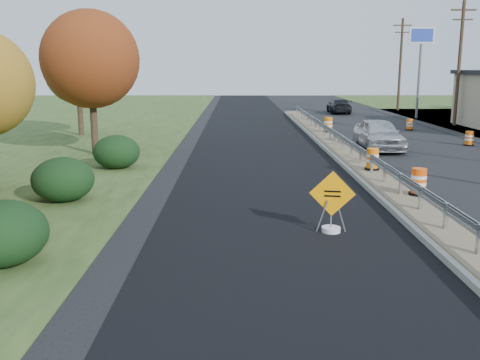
{
  "coord_description": "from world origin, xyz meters",
  "views": [
    {
      "loc": [
        -5.63,
        -17.75,
        4.48
      ],
      "look_at": [
        -5.51,
        -1.78,
        1.1
      ],
      "focal_mm": 40.0,
      "sensor_mm": 36.0,
      "label": 1
    }
  ],
  "objects_px": {
    "barrel_median_near": "(419,182)",
    "barrel_shoulder_near": "(469,139)",
    "barrel_shoulder_mid": "(410,125)",
    "car_silver": "(379,134)",
    "car_dark_far": "(339,106)",
    "barrel_median_mid": "(372,159)",
    "barrel_median_far": "(328,125)",
    "caution_sign": "(331,217)"
  },
  "relations": [
    {
      "from": "barrel_shoulder_mid",
      "to": "car_dark_far",
      "type": "height_order",
      "value": "car_dark_far"
    },
    {
      "from": "barrel_shoulder_mid",
      "to": "car_dark_far",
      "type": "bearing_deg",
      "value": 99.3
    },
    {
      "from": "barrel_median_near",
      "to": "barrel_shoulder_near",
      "type": "xyz_separation_m",
      "value": [
        7.4,
        13.19,
        -0.26
      ]
    },
    {
      "from": "barrel_median_far",
      "to": "car_dark_far",
      "type": "bearing_deg",
      "value": 77.06
    },
    {
      "from": "caution_sign",
      "to": "barrel_shoulder_mid",
      "type": "distance_m",
      "value": 26.51
    },
    {
      "from": "barrel_median_near",
      "to": "car_silver",
      "type": "distance_m",
      "value": 11.89
    },
    {
      "from": "barrel_median_mid",
      "to": "barrel_shoulder_mid",
      "type": "height_order",
      "value": "barrel_median_mid"
    },
    {
      "from": "barrel_shoulder_near",
      "to": "barrel_median_far",
      "type": "bearing_deg",
      "value": 146.82
    },
    {
      "from": "barrel_median_near",
      "to": "car_dark_far",
      "type": "bearing_deg",
      "value": 83.51
    },
    {
      "from": "barrel_median_near",
      "to": "barrel_median_far",
      "type": "bearing_deg",
      "value": 90.0
    },
    {
      "from": "car_dark_far",
      "to": "barrel_median_far",
      "type": "bearing_deg",
      "value": 79.46
    },
    {
      "from": "barrel_shoulder_near",
      "to": "car_dark_far",
      "type": "relative_size",
      "value": 0.17
    },
    {
      "from": "barrel_median_mid",
      "to": "barrel_shoulder_near",
      "type": "distance_m",
      "value": 11.64
    },
    {
      "from": "caution_sign",
      "to": "barrel_median_near",
      "type": "relative_size",
      "value": 1.89
    },
    {
      "from": "barrel_median_far",
      "to": "barrel_median_near",
      "type": "bearing_deg",
      "value": -90.0
    },
    {
      "from": "barrel_shoulder_mid",
      "to": "car_silver",
      "type": "relative_size",
      "value": 0.16
    },
    {
      "from": "caution_sign",
      "to": "barrel_median_near",
      "type": "xyz_separation_m",
      "value": [
        3.55,
        3.45,
        0.23
      ]
    },
    {
      "from": "barrel_median_near",
      "to": "car_silver",
      "type": "xyz_separation_m",
      "value": [
        1.73,
        11.76,
        0.18
      ]
    },
    {
      "from": "barrel_median_mid",
      "to": "barrel_shoulder_near",
      "type": "bearing_deg",
      "value": 47.75
    },
    {
      "from": "barrel_shoulder_near",
      "to": "barrel_shoulder_mid",
      "type": "bearing_deg",
      "value": 96.88
    },
    {
      "from": "barrel_shoulder_near",
      "to": "car_silver",
      "type": "relative_size",
      "value": 0.17
    },
    {
      "from": "barrel_median_near",
      "to": "barrel_shoulder_mid",
      "type": "relative_size",
      "value": 1.14
    },
    {
      "from": "barrel_median_mid",
      "to": "car_silver",
      "type": "distance_m",
      "value": 7.49
    },
    {
      "from": "barrel_median_far",
      "to": "barrel_median_mid",
      "type": "bearing_deg",
      "value": -91.78
    },
    {
      "from": "barrel_median_far",
      "to": "barrel_shoulder_mid",
      "type": "distance_m",
      "value": 7.15
    },
    {
      "from": "caution_sign",
      "to": "car_silver",
      "type": "height_order",
      "value": "caution_sign"
    },
    {
      "from": "barrel_median_near",
      "to": "barrel_shoulder_mid",
      "type": "xyz_separation_m",
      "value": [
        6.45,
        21.11,
        -0.28
      ]
    },
    {
      "from": "barrel_median_far",
      "to": "car_silver",
      "type": "xyz_separation_m",
      "value": [
        1.73,
        -6.28,
        0.15
      ]
    },
    {
      "from": "barrel_median_mid",
      "to": "car_silver",
      "type": "relative_size",
      "value": 0.18
    },
    {
      "from": "barrel_median_near",
      "to": "car_silver",
      "type": "height_order",
      "value": "car_silver"
    },
    {
      "from": "barrel_shoulder_near",
      "to": "barrel_shoulder_mid",
      "type": "distance_m",
      "value": 7.97
    },
    {
      "from": "barrel_median_mid",
      "to": "car_dark_far",
      "type": "bearing_deg",
      "value": 81.81
    },
    {
      "from": "barrel_median_mid",
      "to": "car_silver",
      "type": "xyz_separation_m",
      "value": [
        2.15,
        7.18,
        0.19
      ]
    },
    {
      "from": "car_silver",
      "to": "barrel_shoulder_mid",
      "type": "bearing_deg",
      "value": 62.02
    },
    {
      "from": "barrel_median_mid",
      "to": "barrel_shoulder_mid",
      "type": "xyz_separation_m",
      "value": [
        6.87,
        16.53,
        -0.28
      ]
    },
    {
      "from": "barrel_shoulder_mid",
      "to": "car_silver",
      "type": "xyz_separation_m",
      "value": [
        -4.72,
        -9.35,
        0.47
      ]
    },
    {
      "from": "barrel_shoulder_near",
      "to": "barrel_shoulder_mid",
      "type": "height_order",
      "value": "barrel_shoulder_near"
    },
    {
      "from": "car_dark_far",
      "to": "barrel_median_near",
      "type": "bearing_deg",
      "value": 85.92
    },
    {
      "from": "barrel_median_far",
      "to": "car_dark_far",
      "type": "xyz_separation_m",
      "value": [
        4.06,
        17.67,
        0.01
      ]
    },
    {
      "from": "barrel_median_near",
      "to": "barrel_median_far",
      "type": "distance_m",
      "value": 18.03
    },
    {
      "from": "car_silver",
      "to": "barrel_shoulder_near",
      "type": "bearing_deg",
      "value": 12.99
    },
    {
      "from": "barrel_median_mid",
      "to": "car_dark_far",
      "type": "relative_size",
      "value": 0.18
    }
  ]
}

